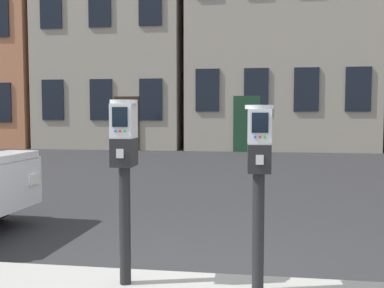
# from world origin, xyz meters

# --- Properties ---
(parking_meter_near_kerb) EXTENTS (0.23, 0.26, 1.46)m
(parking_meter_near_kerb) POSITION_xyz_m (-0.52, -0.13, 1.15)
(parking_meter_near_kerb) COLOR black
(parking_meter_near_kerb) RESTS_ON sidewalk_slab
(parking_meter_twin_adjacent) EXTENTS (0.23, 0.26, 1.42)m
(parking_meter_twin_adjacent) POSITION_xyz_m (0.52, -0.13, 1.12)
(parking_meter_twin_adjacent) COLOR black
(parking_meter_twin_adjacent) RESTS_ON sidewalk_slab
(townhouse_orange_brick) EXTENTS (6.00, 5.35, 10.80)m
(townhouse_orange_brick) POSITION_xyz_m (-5.61, 16.13, 5.41)
(townhouse_orange_brick) COLOR #9E9384
(townhouse_orange_brick) RESTS_ON ground_plane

